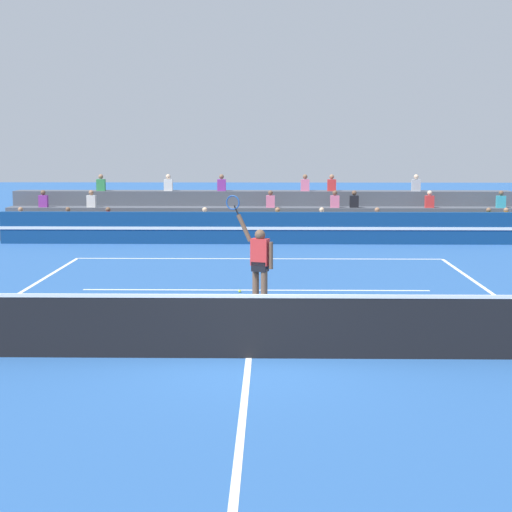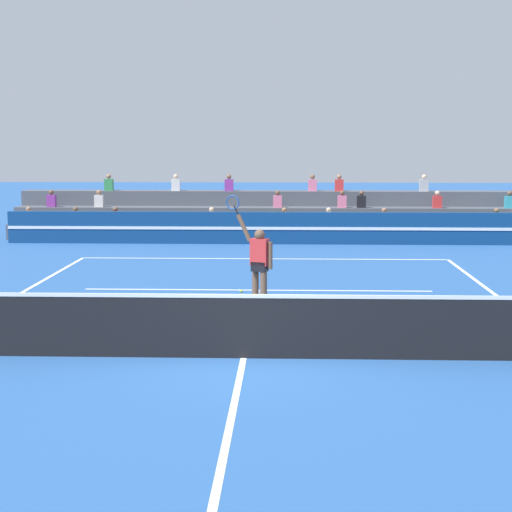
{
  "view_description": "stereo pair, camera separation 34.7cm",
  "coord_description": "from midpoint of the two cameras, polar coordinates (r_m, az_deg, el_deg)",
  "views": [
    {
      "loc": [
        0.36,
        -13.58,
        3.51
      ],
      "look_at": [
        0.04,
        4.35,
        1.1
      ],
      "focal_mm": 60.0,
      "sensor_mm": 36.0,
      "label": 1
    },
    {
      "loc": [
        0.71,
        -13.57,
        3.51
      ],
      "look_at": [
        0.04,
        4.35,
        1.1
      ],
      "focal_mm": 60.0,
      "sensor_mm": 36.0,
      "label": 2
    }
  ],
  "objects": [
    {
      "name": "court_lines",
      "position": [
        14.04,
        -1.2,
        -6.82
      ],
      "size": [
        11.1,
        23.9,
        0.01
      ],
      "color": "white",
      "rests_on": "ground"
    },
    {
      "name": "tennis_ball",
      "position": [
        20.0,
        -1.59,
        -2.36
      ],
      "size": [
        0.07,
        0.07,
        0.07
      ],
      "primitive_type": "sphere",
      "color": "#C6DB33",
      "rests_on": "ground"
    },
    {
      "name": "tennis_player",
      "position": [
        17.69,
        -0.36,
        -0.55
      ],
      "size": [
        1.04,
        0.54,
        2.46
      ],
      "color": "brown",
      "rests_on": "ground"
    },
    {
      "name": "bleacher_stand",
      "position": [
        31.94,
        0.08,
        2.52
      ],
      "size": [
        18.77,
        2.85,
        2.28
      ],
      "color": "#4C515B",
      "rests_on": "ground"
    },
    {
      "name": "ground_plane",
      "position": [
        14.04,
        -1.2,
        -6.83
      ],
      "size": [
        120.0,
        120.0,
        0.0
      ],
      "primitive_type": "plane",
      "color": "#285699"
    },
    {
      "name": "tennis_net",
      "position": [
        13.91,
        -1.2,
        -4.66
      ],
      "size": [
        12.0,
        0.1,
        1.1
      ],
      "color": "slate",
      "rests_on": "ground"
    },
    {
      "name": "sponsor_banner_wall",
      "position": [
        29.42,
        -0.01,
        1.88
      ],
      "size": [
        18.0,
        0.26,
        1.1
      ],
      "color": "navy",
      "rests_on": "ground"
    }
  ]
}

